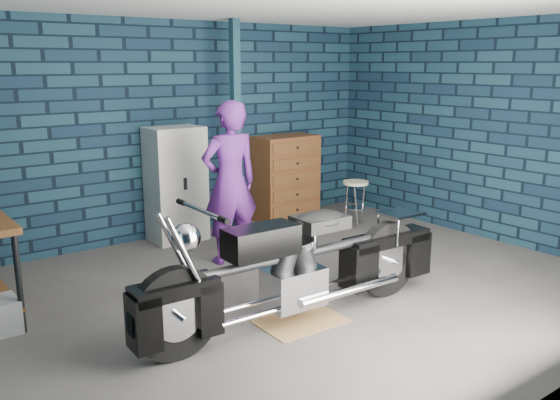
# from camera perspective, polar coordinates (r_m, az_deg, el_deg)

# --- Properties ---
(ground) EXTENTS (6.00, 6.00, 0.00)m
(ground) POSITION_cam_1_polar(r_m,az_deg,el_deg) (5.92, 1.93, -8.53)
(ground) COLOR #4F4D4A
(ground) RESTS_ON ground
(room_walls) EXTENTS (6.02, 5.01, 2.71)m
(room_walls) POSITION_cam_1_polar(r_m,az_deg,el_deg) (5.95, -1.36, 10.42)
(room_walls) COLOR #0E1E30
(room_walls) RESTS_ON ground
(support_post) EXTENTS (0.10, 0.10, 2.70)m
(support_post) POSITION_cam_1_polar(r_m,az_deg,el_deg) (7.45, -4.26, 6.65)
(support_post) COLOR #13303D
(support_post) RESTS_ON ground
(drip_mat) EXTENTS (0.75, 0.58, 0.01)m
(drip_mat) POSITION_cam_1_polar(r_m,az_deg,el_deg) (5.23, 1.91, -11.49)
(drip_mat) COLOR olive
(drip_mat) RESTS_ON ground
(motorcycle) EXTENTS (2.61, 0.80, 1.14)m
(motorcycle) POSITION_cam_1_polar(r_m,az_deg,el_deg) (5.02, 1.96, -5.61)
(motorcycle) COLOR black
(motorcycle) RESTS_ON ground
(person) EXTENTS (0.70, 0.50, 1.79)m
(person) POSITION_cam_1_polar(r_m,az_deg,el_deg) (6.50, -4.84, 1.65)
(person) COLOR #59207B
(person) RESTS_ON ground
(locker) EXTENTS (0.66, 0.47, 1.42)m
(locker) POSITION_cam_1_polar(r_m,az_deg,el_deg) (7.43, -9.95, 1.49)
(locker) COLOR beige
(locker) RESTS_ON ground
(tool_chest) EXTENTS (0.89, 0.50, 1.19)m
(tool_chest) POSITION_cam_1_polar(r_m,az_deg,el_deg) (8.37, 0.60, 2.16)
(tool_chest) COLOR brown
(tool_chest) RESTS_ON ground
(shop_stool) EXTENTS (0.39, 0.39, 0.62)m
(shop_stool) POSITION_cam_1_polar(r_m,az_deg,el_deg) (8.12, 7.25, -0.34)
(shop_stool) COLOR #BEB090
(shop_stool) RESTS_ON ground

